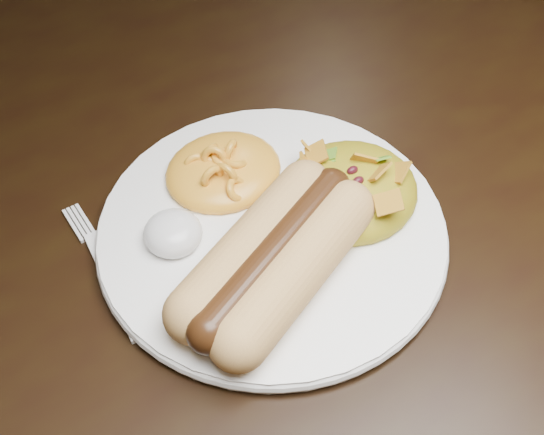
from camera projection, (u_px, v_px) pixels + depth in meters
table at (228, 158)px, 0.74m from camera, size 1.60×0.90×0.75m
plate at (272, 232)px, 0.55m from camera, size 0.27×0.27×0.01m
hotdog at (274, 257)px, 0.50m from camera, size 0.14×0.12×0.04m
mac_and_cheese at (222, 159)px, 0.57m from camera, size 0.11×0.11×0.03m
sour_cream at (172, 229)px, 0.53m from camera, size 0.05×0.05×0.03m
taco_salad at (351, 181)px, 0.55m from camera, size 0.10×0.10×0.05m
fork at (117, 283)px, 0.53m from camera, size 0.04×0.15×0.00m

